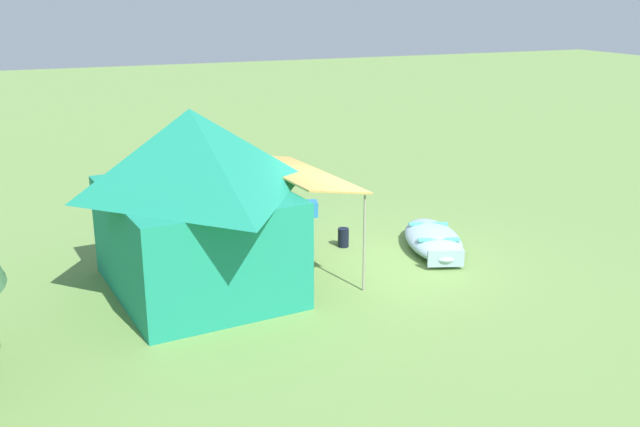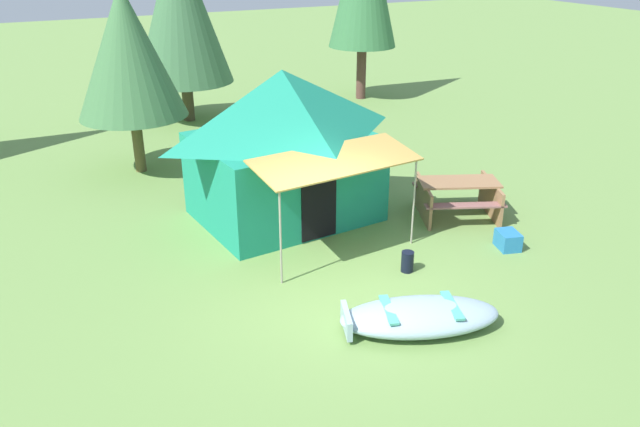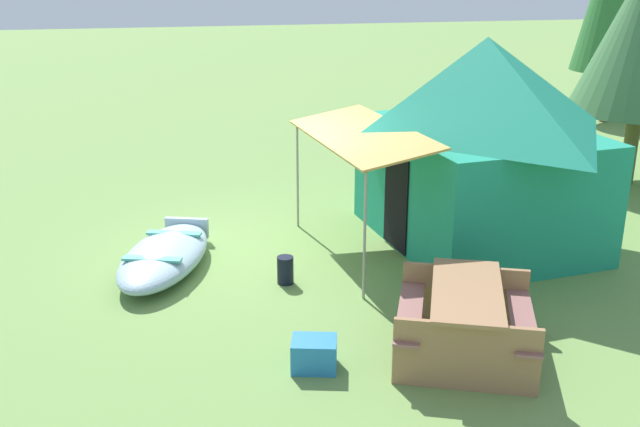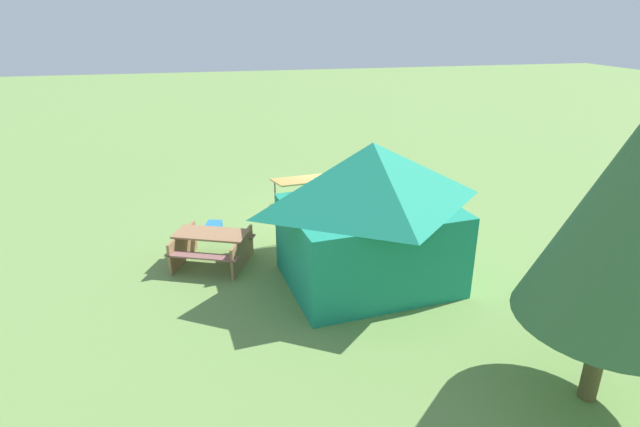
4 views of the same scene
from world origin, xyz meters
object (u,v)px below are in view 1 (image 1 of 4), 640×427
cooler_box (307,209)px  picnic_table (234,202)px  beached_rowboat (433,239)px  canvas_cabin_tent (194,198)px  fuel_can (343,238)px

cooler_box → picnic_table: bearing=87.6°
beached_rowboat → canvas_cabin_tent: 4.84m
canvas_cabin_tent → picnic_table: size_ratio=2.06×
canvas_cabin_tent → fuel_can: (0.96, -3.10, -1.39)m
picnic_table → fuel_can: size_ratio=5.50×
canvas_cabin_tent → picnic_table: bearing=-25.9°
cooler_box → fuel_can: fuel_can is taller
picnic_table → cooler_box: size_ratio=4.39×
beached_rowboat → cooler_box: size_ratio=5.57×
beached_rowboat → picnic_table: bearing=45.3°
cooler_box → fuel_can: (-2.17, 0.09, 0.02)m
fuel_can → beached_rowboat: bearing=-117.9°
beached_rowboat → picnic_table: size_ratio=1.27×
cooler_box → fuel_can: bearing=177.6°
beached_rowboat → picnic_table: picnic_table is taller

